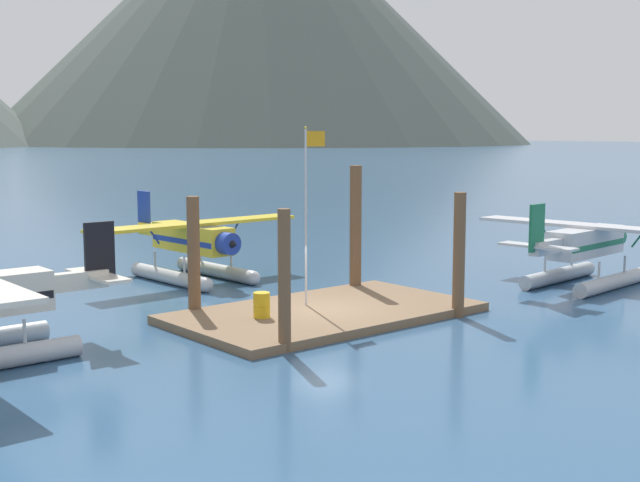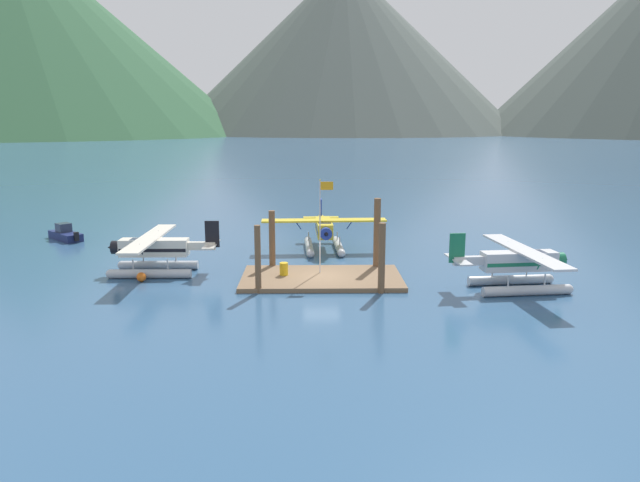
# 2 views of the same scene
# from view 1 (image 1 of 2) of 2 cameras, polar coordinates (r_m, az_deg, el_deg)

# --- Properties ---
(ground_plane) EXTENTS (1200.00, 1200.00, 0.00)m
(ground_plane) POSITION_cam_1_polar(r_m,az_deg,el_deg) (30.50, 0.31, -5.18)
(ground_plane) COLOR #2D5175
(dock_platform) EXTENTS (10.95, 6.24, 0.30)m
(dock_platform) POSITION_cam_1_polar(r_m,az_deg,el_deg) (30.47, 0.31, -4.90)
(dock_platform) COLOR brown
(dock_platform) RESTS_ON ground
(piling_near_left) EXTENTS (0.39, 0.39, 4.38)m
(piling_near_left) POSITION_cam_1_polar(r_m,az_deg,el_deg) (25.31, -2.44, -2.73)
(piling_near_left) COLOR brown
(piling_near_left) RESTS_ON ground
(piling_near_right) EXTENTS (0.44, 0.44, 4.53)m
(piling_near_right) POSITION_cam_1_polar(r_m,az_deg,el_deg) (30.55, 9.44, -0.94)
(piling_near_right) COLOR brown
(piling_near_right) RESTS_ON ground
(piling_far_left) EXTENTS (0.46, 0.46, 4.38)m
(piling_far_left) POSITION_cam_1_polar(r_m,az_deg,el_deg) (30.51, -8.59, -1.08)
(piling_far_left) COLOR brown
(piling_far_left) RESTS_ON ground
(piling_far_right) EXTENTS (0.49, 0.49, 5.30)m
(piling_far_right) POSITION_cam_1_polar(r_m,az_deg,el_deg) (34.82, 2.43, 0.80)
(piling_far_right) COLOR brown
(piling_far_right) RESTS_ON ground
(flagpole) EXTENTS (0.95, 0.10, 6.56)m
(flagpole) POSITION_cam_1_polar(r_m,az_deg,el_deg) (30.60, -0.80, 3.10)
(flagpole) COLOR silver
(flagpole) RESTS_ON dock_platform
(fuel_drum) EXTENTS (0.62, 0.62, 0.88)m
(fuel_drum) POSITION_cam_1_polar(r_m,az_deg,el_deg) (28.99, -3.99, -4.37)
(fuel_drum) COLOR gold
(fuel_drum) RESTS_ON dock_platform
(mountain_ridge_east_peak) EXTENTS (340.41, 340.41, 166.24)m
(mountain_ridge_east_peak) POSITION_cam_1_polar(r_m,az_deg,el_deg) (547.76, -4.31, 15.36)
(mountain_ridge_east_peak) COLOR #424C47
(mountain_ridge_east_peak) RESTS_ON ground
(seaplane_silver_stbd_aft) EXTENTS (7.96, 10.49, 3.84)m
(seaplane_silver_stbd_aft) POSITION_cam_1_polar(r_m,az_deg,el_deg) (38.10, 17.63, -0.60)
(seaplane_silver_stbd_aft) COLOR #B7BABF
(seaplane_silver_stbd_aft) RESTS_ON ground
(seaplane_yellow_bow_centre) EXTENTS (10.45, 7.98, 3.84)m
(seaplane_yellow_bow_centre) POSITION_cam_1_polar(r_m,az_deg,el_deg) (38.11, -8.63, -0.33)
(seaplane_yellow_bow_centre) COLOR #B7BABF
(seaplane_yellow_bow_centre) RESTS_ON ground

